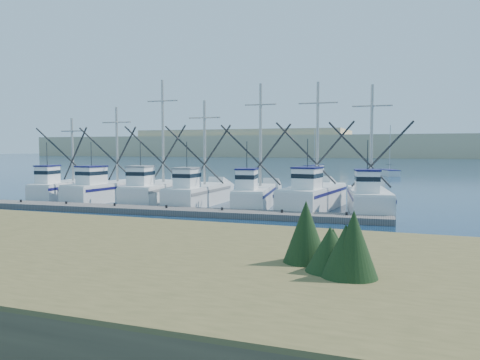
% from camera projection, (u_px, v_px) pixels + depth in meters
% --- Properties ---
extents(ground, '(500.00, 500.00, 0.00)m').
position_uv_depth(ground, '(250.00, 241.00, 22.64)').
color(ground, '#0C2238').
rests_on(ground, ground).
extents(floating_dock, '(29.70, 3.64, 0.40)m').
position_uv_depth(floating_dock, '(166.00, 211.00, 31.84)').
color(floating_dock, slate).
rests_on(floating_dock, ground).
extents(dune_ridge, '(360.00, 60.00, 10.00)m').
position_uv_depth(dune_ridge, '(391.00, 146.00, 219.57)').
color(dune_ridge, tan).
rests_on(dune_ridge, ground).
extents(trawler_fleet, '(29.18, 8.89, 10.14)m').
position_uv_depth(trawler_fleet, '(204.00, 193.00, 36.33)').
color(trawler_fleet, silver).
rests_on(trawler_fleet, ground).
extents(sailboat_near, '(3.55, 6.02, 8.10)m').
position_uv_depth(sailboat_near, '(389.00, 173.00, 74.76)').
color(sailboat_near, silver).
rests_on(sailboat_near, ground).
extents(sailboat_far, '(3.23, 5.82, 8.10)m').
position_uv_depth(sailboat_far, '(314.00, 167.00, 93.68)').
color(sailboat_far, silver).
rests_on(sailboat_far, ground).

